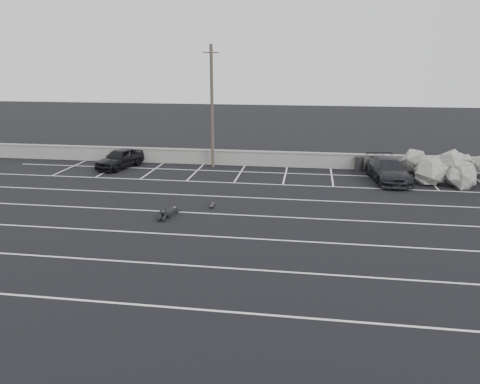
% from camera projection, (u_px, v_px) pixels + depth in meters
% --- Properties ---
extents(ground, '(120.00, 120.00, 0.00)m').
position_uv_depth(ground, '(246.00, 238.00, 19.75)').
color(ground, black).
rests_on(ground, ground).
extents(seawall, '(50.00, 0.45, 1.06)m').
position_uv_depth(seawall, '(273.00, 159.00, 32.91)').
color(seawall, gray).
rests_on(seawall, ground).
extents(stall_lines, '(36.00, 20.05, 0.01)m').
position_uv_depth(stall_lines, '(256.00, 207.00, 23.95)').
color(stall_lines, silver).
rests_on(stall_lines, ground).
extents(car_left, '(2.64, 4.25, 1.35)m').
position_uv_depth(car_left, '(120.00, 158.00, 32.39)').
color(car_left, black).
rests_on(car_left, ground).
extents(car_right, '(2.60, 5.09, 1.41)m').
position_uv_depth(car_right, '(388.00, 170.00, 28.84)').
color(car_right, black).
rests_on(car_right, ground).
extents(utility_pole, '(1.10, 0.22, 8.26)m').
position_uv_depth(utility_pole, '(212.00, 107.00, 31.76)').
color(utility_pole, '#4C4238').
rests_on(utility_pole, ground).
extents(trash_bin, '(0.72, 0.72, 0.93)m').
position_uv_depth(trash_bin, '(359.00, 164.00, 31.70)').
color(trash_bin, '#262628').
rests_on(trash_bin, ground).
extents(riprap_pile, '(6.64, 4.58, 1.72)m').
position_uv_depth(riprap_pile, '(450.00, 173.00, 28.42)').
color(riprap_pile, '#A19E96').
rests_on(riprap_pile, ground).
extents(person, '(1.41, 2.51, 0.46)m').
position_uv_depth(person, '(170.00, 210.00, 22.78)').
color(person, black).
rests_on(person, ground).
extents(skateboard, '(0.24, 0.74, 0.09)m').
position_uv_depth(skateboard, '(212.00, 205.00, 24.02)').
color(skateboard, black).
rests_on(skateboard, ground).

